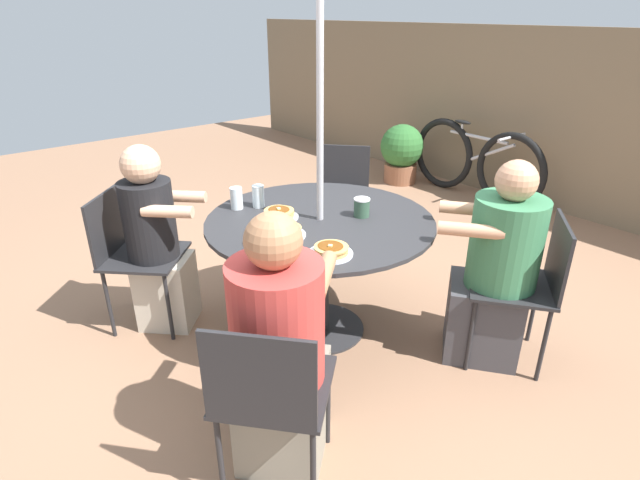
% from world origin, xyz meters
% --- Properties ---
extents(ground_plane, '(12.00, 12.00, 0.00)m').
position_xyz_m(ground_plane, '(0.00, 0.00, 0.00)').
color(ground_plane, '#8C664C').
extents(back_fence, '(10.00, 0.06, 1.71)m').
position_xyz_m(back_fence, '(0.00, 3.15, 0.85)').
color(back_fence, '#7A664C').
rests_on(back_fence, ground).
extents(patio_table, '(1.31, 1.31, 0.76)m').
position_xyz_m(patio_table, '(0.00, 0.00, 0.62)').
color(patio_table, '#28282B').
rests_on(patio_table, ground).
extents(umbrella_pole, '(0.04, 0.04, 2.44)m').
position_xyz_m(umbrella_pole, '(0.00, 0.00, 1.22)').
color(umbrella_pole, '#ADADB2').
rests_on(umbrella_pole, ground).
extents(patio_chair_north, '(0.62, 0.62, 0.86)m').
position_xyz_m(patio_chair_north, '(-0.82, -0.82, 0.51)').
color(patio_chair_north, '#232326').
rests_on(patio_chair_north, ground).
extents(diner_north, '(0.52, 0.52, 1.16)m').
position_xyz_m(diner_north, '(-0.70, -0.70, 0.55)').
color(diner_north, beige).
rests_on(diner_north, ground).
extents(patio_chair_east, '(0.62, 0.62, 0.86)m').
position_xyz_m(patio_chair_east, '(0.75, -0.88, 0.51)').
color(patio_chair_east, '#232326').
rests_on(patio_chair_east, ground).
extents(diner_east, '(0.60, 0.62, 1.19)m').
position_xyz_m(diner_east, '(0.64, -0.75, 0.54)').
color(diner_east, gray).
rests_on(diner_east, ground).
extents(patio_chair_south, '(0.61, 0.61, 0.86)m').
position_xyz_m(patio_chair_south, '(0.94, 0.68, 0.51)').
color(patio_chair_south, '#232326').
rests_on(patio_chair_south, ground).
extents(diner_south, '(0.62, 0.59, 1.17)m').
position_xyz_m(diner_south, '(0.80, 0.58, 0.53)').
color(diner_south, '#3D3D42').
rests_on(diner_south, ground).
extents(patio_chair_west, '(0.62, 0.62, 0.86)m').
position_xyz_m(patio_chair_west, '(-0.77, 0.87, 0.51)').
color(patio_chair_west, '#232326').
rests_on(patio_chair_west, ground).
extents(pancake_plate_a, '(0.22, 0.22, 0.06)m').
position_xyz_m(pancake_plate_a, '(0.06, -0.29, 0.78)').
color(pancake_plate_a, white).
rests_on(pancake_plate_a, patio_table).
extents(pancake_plate_b, '(0.22, 0.22, 0.06)m').
position_xyz_m(pancake_plate_b, '(0.39, -0.25, 0.78)').
color(pancake_plate_b, white).
rests_on(pancake_plate_b, patio_table).
extents(pancake_plate_c, '(0.22, 0.22, 0.06)m').
position_xyz_m(pancake_plate_c, '(-0.16, -0.17, 0.78)').
color(pancake_plate_c, white).
rests_on(pancake_plate_c, patio_table).
extents(syrup_bottle, '(0.09, 0.07, 0.14)m').
position_xyz_m(syrup_bottle, '(0.10, -0.46, 0.81)').
color(syrup_bottle, '#602D0F').
rests_on(syrup_bottle, patio_table).
extents(coffee_cup, '(0.09, 0.09, 0.11)m').
position_xyz_m(coffee_cup, '(0.12, 0.21, 0.81)').
color(coffee_cup, '#33513D').
rests_on(coffee_cup, patio_table).
extents(drinking_glass_a, '(0.07, 0.07, 0.13)m').
position_xyz_m(drinking_glass_a, '(-0.45, -0.28, 0.82)').
color(drinking_glass_a, silver).
rests_on(drinking_glass_a, patio_table).
extents(drinking_glass_b, '(0.07, 0.07, 0.13)m').
position_xyz_m(drinking_glass_b, '(-0.39, -0.16, 0.82)').
color(drinking_glass_b, silver).
rests_on(drinking_glass_b, patio_table).
extents(bicycle, '(1.61, 0.44, 0.79)m').
position_xyz_m(bicycle, '(-0.83, 2.83, 0.39)').
color(bicycle, black).
rests_on(bicycle, ground).
extents(potted_shrub, '(0.49, 0.49, 0.67)m').
position_xyz_m(potted_shrub, '(-1.67, 2.63, 0.36)').
color(potted_shrub, brown).
rests_on(potted_shrub, ground).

